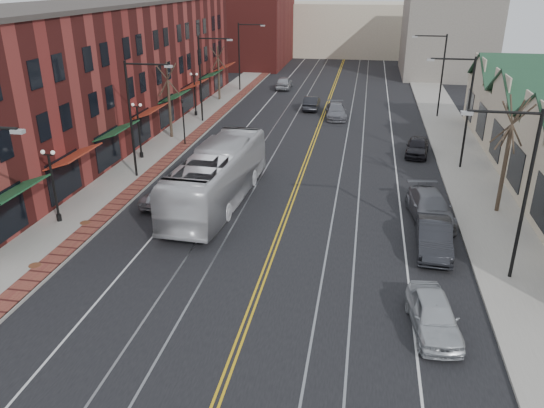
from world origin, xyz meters
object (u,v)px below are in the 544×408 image
at_px(transit_bus, 218,176).
at_px(parked_car_a, 434,315).
at_px(parked_car_d, 417,146).
at_px(parked_car_c, 430,207).
at_px(parked_suv, 170,193).
at_px(parked_car_b, 434,237).

distance_m(transit_bus, parked_car_a, 16.50).
relative_size(transit_bus, parked_car_d, 3.06).
bearing_deg(transit_bus, parked_car_c, -178.17).
bearing_deg(transit_bus, parked_car_a, 139.69).
xyz_separation_m(transit_bus, parked_car_c, (12.88, -0.24, -1.01)).
relative_size(parked_suv, parked_car_b, 1.00).
distance_m(parked_car_a, parked_car_d, 23.60).
bearing_deg(parked_car_c, parked_suv, 174.10).
distance_m(parked_suv, parked_car_c, 15.87).
bearing_deg(parked_car_d, parked_car_c, -83.10).
xyz_separation_m(parked_suv, parked_car_a, (15.00, -10.75, 0.07)).
xyz_separation_m(transit_bus, parked_suv, (-2.99, -0.53, -1.13)).
relative_size(transit_bus, parked_suv, 2.69).
distance_m(parked_car_a, parked_car_b, 7.03).
distance_m(parked_suv, parked_car_d, 20.55).
bearing_deg(transit_bus, parked_car_b, 164.30).
relative_size(transit_bus, parked_car_c, 2.38).
relative_size(parked_car_a, parked_car_c, 0.80).
xyz_separation_m(parked_car_b, parked_car_c, (0.17, 4.04, -0.00)).
height_order(transit_bus, parked_car_a, transit_bus).
xyz_separation_m(parked_suv, parked_car_b, (15.70, -3.75, 0.12)).
height_order(transit_bus, parked_suv, transit_bus).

